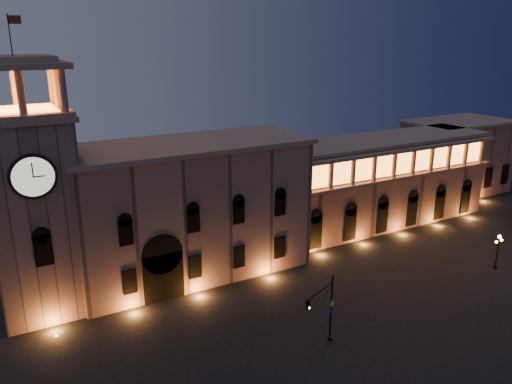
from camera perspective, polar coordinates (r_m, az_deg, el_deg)
ground at (r=52.74m, az=4.34°, el=-17.66°), size 160.00×160.00×0.00m
government_building at (r=65.47m, az=-7.57°, el=-1.93°), size 30.80×12.80×17.60m
clock_tower at (r=59.63m, az=-24.04°, el=-1.49°), size 9.80×9.80×32.40m
colonnade_wing at (r=85.14m, az=13.76°, el=1.25°), size 40.60×11.50×14.50m
secondary_building at (r=107.82m, az=21.86°, el=3.66°), size 20.00×12.00×14.00m
traffic_light at (r=52.09m, az=8.07°, el=-13.22°), size 5.02×2.33×7.38m
street_lamp_near at (r=75.05m, az=25.91°, el=-5.84°), size 1.69×0.50×4.87m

